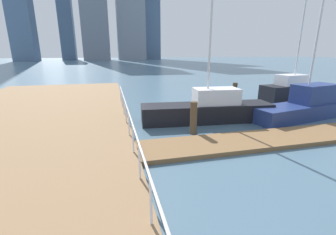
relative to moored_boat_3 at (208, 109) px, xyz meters
name	(u,v)px	position (x,y,z in m)	size (l,w,h in m)	color
ground_plane	(163,103)	(-1.47, 5.19, -0.70)	(300.00, 300.00, 0.00)	slate
floating_dock	(268,139)	(1.34, -3.48, -0.61)	(12.61, 2.00, 0.18)	olive
boardwalk_railing	(144,166)	(-4.62, -6.81, 0.55)	(0.06, 23.58, 1.08)	white
dock_piling_1	(234,97)	(2.72, 2.00, 0.22)	(0.31, 0.31, 1.84)	#473826
dock_piling_2	(194,118)	(-1.55, -1.79, 0.09)	(0.33, 0.33, 1.57)	brown
moored_boat_3	(208,109)	(0.00, 0.00, 0.00)	(7.44, 2.30, 7.71)	black
moored_boat_4	(307,106)	(6.00, -0.73, 0.02)	(7.43, 2.99, 7.03)	navy
moored_boat_5	(292,90)	(9.14, 4.05, 0.13)	(5.49, 2.31, 7.62)	black
skyline_tower_1	(66,19)	(-24.05, 114.51, 18.08)	(6.09, 11.86, 37.56)	slate
skyline_tower_4	(150,0)	(17.25, 117.61, 29.00)	(8.88, 8.65, 59.38)	slate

